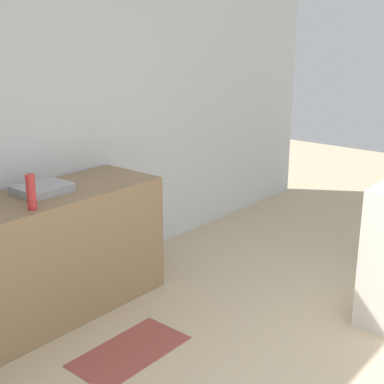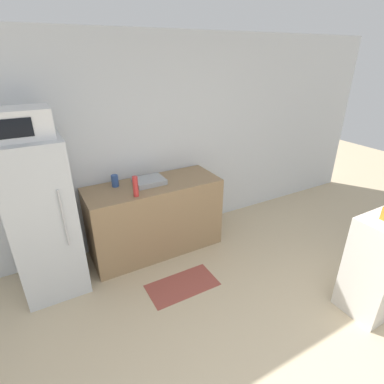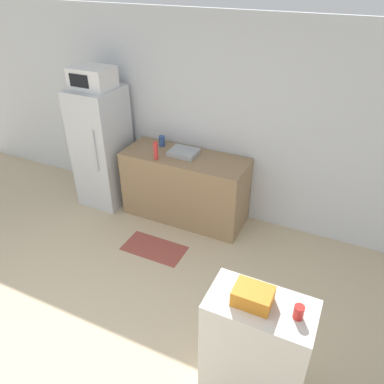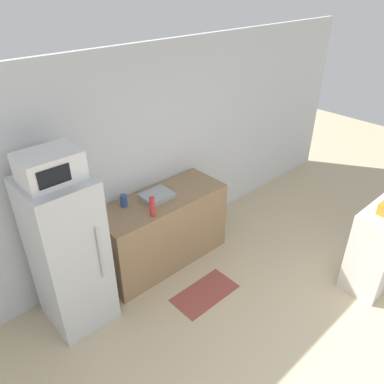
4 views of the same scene
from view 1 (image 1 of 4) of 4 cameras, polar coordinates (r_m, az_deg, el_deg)
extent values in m
cube|color=silver|center=(4.04, -19.46, 5.74)|extent=(8.00, 0.06, 2.60)
cube|color=#937551|center=(4.03, -14.42, -6.34)|extent=(1.63, 0.63, 0.92)
cube|color=#9EA3A8|center=(3.88, -15.65, 0.33)|extent=(0.36, 0.29, 0.06)
cylinder|color=red|center=(3.52, -16.79, 0.00)|extent=(0.06, 0.06, 0.23)
cube|color=#99473D|center=(3.66, -6.65, -16.49)|extent=(0.77, 0.41, 0.01)
camera|label=2|loc=(0.96, 48.27, 33.04)|focal=28.00mm
camera|label=3|loc=(4.21, 55.55, 24.50)|focal=35.00mm
camera|label=4|loc=(1.24, -160.12, 67.84)|focal=35.00mm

